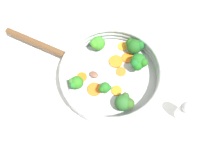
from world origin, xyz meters
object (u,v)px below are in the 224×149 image
object	(u,v)px
carrot_slice_1	(123,46)
broccoli_floret_4	(124,102)
skillet	(112,78)
carrot_slice_6	(94,89)
broccoli_floret_2	(135,46)
carrot_slice_5	(121,72)
salt_shaker	(185,111)
carrot_slice_4	(116,61)
mushroom_piece_0	(94,75)
carrot_slice_2	(82,77)
broccoli_floret_0	(76,83)
broccoli_floret_1	(105,88)
carrot_slice_3	(128,58)
broccoli_floret_3	(97,44)
carrot_slice_0	(117,91)
broccoli_floret_5	(138,62)

from	to	relation	value
carrot_slice_1	broccoli_floret_4	xyz separation A→B (m)	(-0.10, -0.16, 0.03)
skillet	carrot_slice_6	world-z (taller)	carrot_slice_6
skillet	broccoli_floret_2	world-z (taller)	broccoli_floret_2
carrot_slice_5	salt_shaker	world-z (taller)	salt_shaker
carrot_slice_4	mushroom_piece_0	world-z (taller)	mushroom_piece_0
carrot_slice_2	broccoli_floret_2	bearing A→B (deg)	-0.23
carrot_slice_4	broccoli_floret_0	world-z (taller)	broccoli_floret_0
broccoli_floret_4	broccoli_floret_1	bearing A→B (deg)	111.84
broccoli_floret_4	skillet	bearing A→B (deg)	80.49
skillet	carrot_slice_3	size ratio (longest dim) A/B	8.02
salt_shaker	broccoli_floret_4	bearing A→B (deg)	141.49
carrot_slice_5	broccoli_floret_4	bearing A→B (deg)	-116.56
skillet	carrot_slice_6	size ratio (longest dim) A/B	6.74
broccoli_floret_3	mushroom_piece_0	distance (m)	0.09
carrot_slice_5	broccoli_floret_0	distance (m)	0.14
carrot_slice_3	broccoli_floret_4	world-z (taller)	broccoli_floret_4
carrot_slice_4	broccoli_floret_4	distance (m)	0.14
carrot_slice_4	broccoli_floret_0	xyz separation A→B (m)	(-0.14, -0.01, 0.02)
carrot_slice_4	salt_shaker	size ratio (longest dim) A/B	0.46
broccoli_floret_1	broccoli_floret_2	distance (m)	0.16
carrot_slice_0	carrot_slice_2	world-z (taller)	same
broccoli_floret_1	mushroom_piece_0	distance (m)	0.06
broccoli_floret_1	broccoli_floret_2	bearing A→B (deg)	26.52
carrot_slice_4	broccoli_floret_2	distance (m)	0.07
broccoli_floret_2	carrot_slice_0	bearing A→B (deg)	-142.93
mushroom_piece_0	salt_shaker	distance (m)	0.27
carrot_slice_1	mushroom_piece_0	size ratio (longest dim) A/B	1.14
carrot_slice_1	carrot_slice_3	xyz separation A→B (m)	(-0.01, -0.04, 0.00)
carrot_slice_6	broccoli_floret_4	size ratio (longest dim) A/B	0.83
carrot_slice_4	carrot_slice_6	xyz separation A→B (m)	(-0.10, -0.05, -0.00)
carrot_slice_4	broccoli_floret_0	bearing A→B (deg)	-174.46
carrot_slice_1	carrot_slice_6	size ratio (longest dim) A/B	0.76
broccoli_floret_2	carrot_slice_4	bearing A→B (deg)	-175.77
carrot_slice_4	skillet	bearing A→B (deg)	-133.48
carrot_slice_2	broccoli_floret_3	distance (m)	0.11
carrot_slice_1	broccoli_floret_3	xyz separation A→B (m)	(-0.07, 0.03, 0.03)
skillet	salt_shaker	distance (m)	0.22
carrot_slice_4	broccoli_floret_4	size ratio (longest dim) A/B	0.85
skillet	carrot_slice_5	xyz separation A→B (m)	(0.03, 0.00, 0.01)
broccoli_floret_3	carrot_slice_4	bearing A→B (deg)	-69.69
carrot_slice_3	carrot_slice_6	world-z (taller)	same
salt_shaker	carrot_slice_4	bearing A→B (deg)	108.12
broccoli_floret_0	carrot_slice_2	bearing A→B (deg)	38.53
broccoli_floret_5	carrot_slice_3	bearing A→B (deg)	100.76
carrot_slice_0	broccoli_floret_3	size ratio (longest dim) A/B	0.64
carrot_slice_4	broccoli_floret_4	world-z (taller)	broccoli_floret_4
carrot_slice_0	carrot_slice_2	xyz separation A→B (m)	(-0.07, 0.09, -0.00)
skillet	salt_shaker	world-z (taller)	salt_shaker
carrot_slice_3	broccoli_floret_4	size ratio (longest dim) A/B	0.70
carrot_slice_4	mushroom_piece_0	bearing A→B (deg)	-175.87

